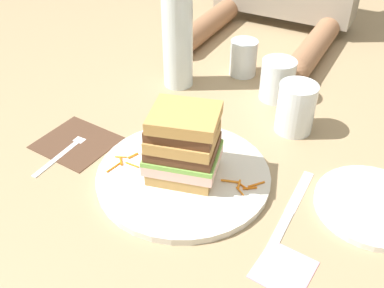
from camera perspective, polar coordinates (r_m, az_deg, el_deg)
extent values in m
plane|color=#9E8460|center=(0.75, 0.75, -4.14)|extent=(3.00, 3.00, 0.00)
cylinder|color=white|center=(0.75, -1.10, -4.05)|extent=(0.29, 0.29, 0.01)
cube|color=tan|center=(0.74, -1.12, -3.11)|extent=(0.12, 0.11, 0.02)
cube|color=beige|center=(0.72, -1.14, -1.96)|extent=(0.13, 0.12, 0.02)
cube|color=#7AB74C|center=(0.72, -1.15, -1.14)|extent=(0.13, 0.12, 0.01)
cube|color=#56331E|center=(0.71, -1.16, -0.32)|extent=(0.13, 0.11, 0.02)
cube|color=tan|center=(0.70, -1.18, 0.91)|extent=(0.12, 0.11, 0.02)
cube|color=#56331E|center=(0.69, -1.20, 2.16)|extent=(0.12, 0.11, 0.02)
cube|color=tan|center=(0.67, -0.93, 3.45)|extent=(0.13, 0.12, 0.02)
cylinder|color=orange|center=(0.78, -9.09, -1.65)|extent=(0.02, 0.01, 0.00)
cylinder|color=orange|center=(0.76, -7.69, -2.66)|extent=(0.03, 0.00, 0.00)
cylinder|color=orange|center=(0.76, -10.04, -2.97)|extent=(0.01, 0.03, 0.00)
cylinder|color=orange|center=(0.77, -9.10, -2.18)|extent=(0.02, 0.02, 0.00)
cylinder|color=orange|center=(0.78, -7.58, -1.48)|extent=(0.01, 0.02, 0.00)
cylinder|color=orange|center=(0.73, 5.14, -4.59)|extent=(0.03, 0.01, 0.00)
cylinder|color=orange|center=(0.73, 8.27, -5.14)|extent=(0.02, 0.03, 0.00)
cylinder|color=orange|center=(0.72, 6.17, -5.01)|extent=(0.01, 0.02, 0.00)
cylinder|color=orange|center=(0.71, 6.16, -6.03)|extent=(0.02, 0.01, 0.00)
cylinder|color=orange|center=(0.72, 7.45, -5.62)|extent=(0.02, 0.02, 0.00)
cylinder|color=orange|center=(0.72, 6.41, -5.38)|extent=(0.02, 0.01, 0.00)
cube|color=#4C3323|center=(0.85, -14.61, 0.22)|extent=(0.14, 0.13, 0.00)
cube|color=silver|center=(0.82, -17.10, -1.64)|extent=(0.01, 0.11, 0.00)
cube|color=silver|center=(0.86, -14.30, 0.67)|extent=(0.02, 0.02, 0.00)
cylinder|color=silver|center=(0.87, -12.70, 1.48)|extent=(0.00, 0.04, 0.00)
cylinder|color=silver|center=(0.87, -12.99, 1.58)|extent=(0.00, 0.04, 0.00)
cylinder|color=silver|center=(0.87, -13.27, 1.68)|extent=(0.00, 0.04, 0.00)
cylinder|color=silver|center=(0.88, -13.56, 1.79)|extent=(0.00, 0.04, 0.00)
cube|color=silver|center=(0.68, 11.11, -11.06)|extent=(0.01, 0.10, 0.00)
cube|color=silver|center=(0.75, 13.68, -5.87)|extent=(0.02, 0.11, 0.00)
cylinder|color=white|center=(0.86, 13.18, 4.53)|extent=(0.07, 0.07, 0.10)
cylinder|color=orange|center=(0.87, 13.02, 3.52)|extent=(0.07, 0.07, 0.06)
cylinder|color=silver|center=(0.96, -1.87, 13.56)|extent=(0.06, 0.06, 0.22)
cylinder|color=silver|center=(1.04, 6.62, 10.94)|extent=(0.06, 0.06, 0.08)
cylinder|color=silver|center=(0.96, 10.91, 8.11)|extent=(0.07, 0.07, 0.09)
cylinder|color=white|center=(0.75, 22.24, -7.31)|extent=(0.18, 0.18, 0.01)
cube|color=pink|center=(0.64, 11.68, -15.48)|extent=(0.08, 0.08, 0.00)
cylinder|color=#936647|center=(1.23, 1.90, 14.95)|extent=(0.06, 0.27, 0.06)
cylinder|color=#936647|center=(1.14, 15.31, 11.79)|extent=(0.06, 0.27, 0.06)
sphere|color=#936647|center=(1.12, -1.35, 12.62)|extent=(0.06, 0.06, 0.06)
sphere|color=#936647|center=(1.02, 13.16, 9.04)|extent=(0.06, 0.06, 0.06)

